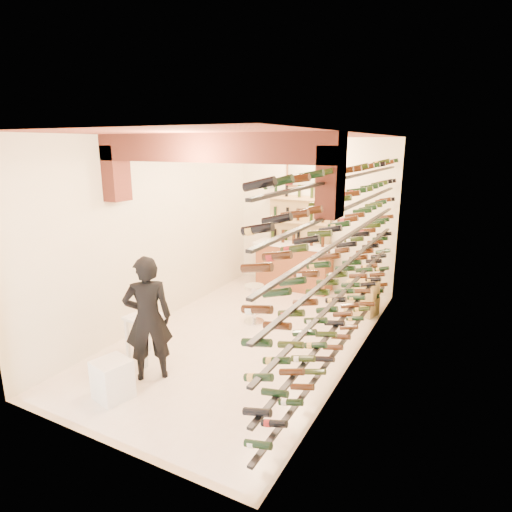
{
  "coord_description": "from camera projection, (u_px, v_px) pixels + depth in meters",
  "views": [
    {
      "loc": [
        3.15,
        -5.7,
        3.06
      ],
      "look_at": [
        0.0,
        0.3,
        1.3
      ],
      "focal_mm": 30.16,
      "sensor_mm": 36.0,
      "label": 1
    }
  ],
  "objects": [
    {
      "name": "ground",
      "position": [
        248.0,
        336.0,
        7.07
      ],
      "size": [
        6.0,
        6.0,
        0.0
      ],
      "primitive_type": "plane",
      "color": "silver",
      "rests_on": "ground"
    },
    {
      "name": "room_shell",
      "position": [
        238.0,
        202.0,
        6.28
      ],
      "size": [
        3.52,
        6.02,
        3.21
      ],
      "color": "silver",
      "rests_on": "ground"
    },
    {
      "name": "wine_rack",
      "position": [
        343.0,
        256.0,
        5.99
      ],
      "size": [
        0.32,
        5.7,
        2.56
      ],
      "color": "black",
      "rests_on": "ground"
    },
    {
      "name": "back_counter",
      "position": [
        294.0,
        265.0,
        9.34
      ],
      "size": [
        1.7,
        0.62,
        1.29
      ],
      "color": "brown",
      "rests_on": "ground"
    },
    {
      "name": "back_shelving",
      "position": [
        299.0,
        234.0,
        9.39
      ],
      "size": [
        1.4,
        0.31,
        2.73
      ],
      "color": "tan",
      "rests_on": "ground"
    },
    {
      "name": "tasting_table",
      "position": [
        145.0,
        323.0,
        6.21
      ],
      "size": [
        0.53,
        0.53,
        0.82
      ],
      "rotation": [
        0.0,
        0.0,
        -0.15
      ],
      "color": "white",
      "rests_on": "ground"
    },
    {
      "name": "white_stool",
      "position": [
        112.0,
        379.0,
        5.3
      ],
      "size": [
        0.48,
        0.48,
        0.5
      ],
      "primitive_type": "cube",
      "rotation": [
        0.0,
        0.0,
        -0.24
      ],
      "color": "white",
      "rests_on": "ground"
    },
    {
      "name": "person",
      "position": [
        148.0,
        319.0,
        5.63
      ],
      "size": [
        0.73,
        0.72,
        1.7
      ],
      "primitive_type": "imported",
      "rotation": [
        0.0,
        0.0,
        3.89
      ],
      "color": "black",
      "rests_on": "ground"
    },
    {
      "name": "chrome_barstool",
      "position": [
        254.0,
        301.0,
        7.54
      ],
      "size": [
        0.36,
        0.36,
        0.69
      ],
      "rotation": [
        0.0,
        0.0,
        0.26
      ],
      "color": "silver",
      "rests_on": "ground"
    },
    {
      "name": "crate_lower",
      "position": [
        362.0,
        305.0,
        8.01
      ],
      "size": [
        0.62,
        0.5,
        0.32
      ],
      "primitive_type": "cube",
      "rotation": [
        0.0,
        0.0,
        -0.24
      ],
      "color": "tan",
      "rests_on": "ground"
    },
    {
      "name": "crate_upper",
      "position": [
        363.0,
        289.0,
        7.93
      ],
      "size": [
        0.57,
        0.42,
        0.31
      ],
      "primitive_type": "cube",
      "rotation": [
        0.0,
        0.0,
        -0.12
      ],
      "color": "tan",
      "rests_on": "crate_lower"
    }
  ]
}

